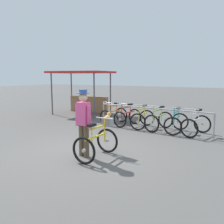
% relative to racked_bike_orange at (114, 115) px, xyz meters
% --- Properties ---
extents(ground_plane, '(80.00, 80.00, 0.00)m').
position_rel_racked_bike_orange_xyz_m(ground_plane, '(1.32, -3.76, -0.37)').
color(ground_plane, '#514F4C').
extents(bike_rack_rail, '(4.59, 0.48, 0.88)m').
position_rel_racked_bike_orange_xyz_m(bike_rack_rail, '(1.83, -0.35, 0.33)').
color(bike_rack_rail, '#99999E').
rests_on(bike_rack_rail, ground).
extents(racked_bike_orange, '(0.88, 1.23, 0.98)m').
position_rel_racked_bike_orange_xyz_m(racked_bike_orange, '(0.00, 0.00, 0.00)').
color(racked_bike_orange, black).
rests_on(racked_bike_orange, ground).
extents(racked_bike_red, '(0.84, 1.18, 0.97)m').
position_rel_racked_bike_orange_xyz_m(racked_bike_red, '(0.70, -0.06, 0.00)').
color(racked_bike_red, black).
rests_on(racked_bike_red, ground).
extents(racked_bike_yellow, '(0.70, 1.11, 0.97)m').
position_rel_racked_bike_orange_xyz_m(racked_bike_yellow, '(1.39, -0.13, 0.00)').
color(racked_bike_yellow, black).
rests_on(racked_bike_yellow, ground).
extents(racked_bike_lime, '(0.86, 1.22, 0.98)m').
position_rel_racked_bike_orange_xyz_m(racked_bike_lime, '(2.09, -0.19, -0.00)').
color(racked_bike_lime, black).
rests_on(racked_bike_lime, ground).
extents(racked_bike_teal, '(0.68, 1.11, 0.97)m').
position_rel_racked_bike_orange_xyz_m(racked_bike_teal, '(2.79, -0.26, 0.00)').
color(racked_bike_teal, black).
rests_on(racked_bike_teal, ground).
extents(racked_bike_white, '(0.90, 1.23, 0.97)m').
position_rel_racked_bike_orange_xyz_m(racked_bike_white, '(3.49, -0.32, 0.00)').
color(racked_bike_white, black).
rests_on(racked_bike_white, ground).
extents(featured_bicycle, '(0.67, 1.21, 1.09)m').
position_rel_racked_bike_orange_xyz_m(featured_bicycle, '(1.82, -3.89, 0.12)').
color(featured_bicycle, black).
rests_on(featured_bicycle, ground).
extents(person_with_featured_bike, '(0.52, 0.32, 1.72)m').
position_rel_racked_bike_orange_xyz_m(person_with_featured_bike, '(1.47, -4.06, 0.58)').
color(person_with_featured_bike, brown).
rests_on(person_with_featured_bike, ground).
extents(market_stall, '(3.29, 2.56, 2.30)m').
position_rel_racked_bike_orange_xyz_m(market_stall, '(-2.95, 1.88, 1.03)').
color(market_stall, '#4C4C51').
rests_on(market_stall, ground).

